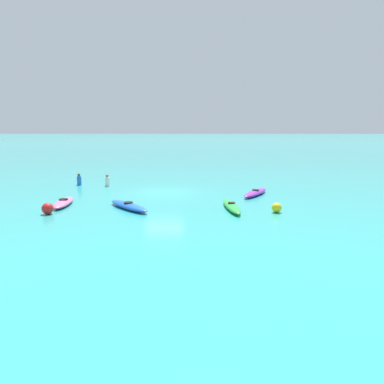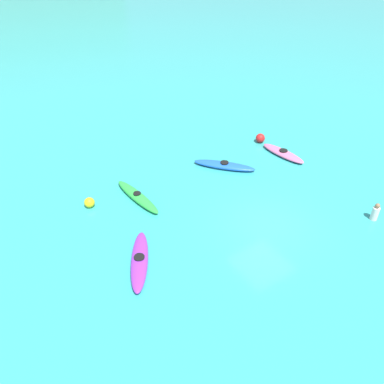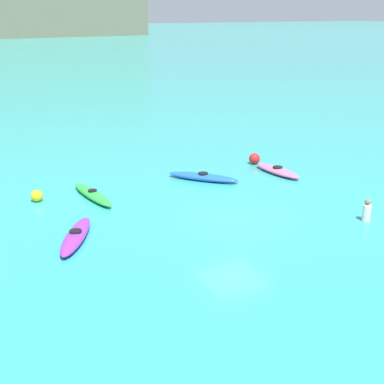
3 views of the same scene
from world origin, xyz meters
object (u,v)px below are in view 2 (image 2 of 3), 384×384
(kayak_pink, at_px, (283,153))
(buoy_red, at_px, (260,138))
(kayak_green, at_px, (137,196))
(buoy_yellow, at_px, (89,203))
(kayak_purple, at_px, (140,260))
(person_near_shore, at_px, (375,212))
(kayak_blue, at_px, (224,165))

(kayak_pink, height_order, buoy_red, buoy_red)
(kayak_green, relative_size, buoy_yellow, 7.07)
(kayak_pink, xyz_separation_m, kayak_purple, (-11.00, -3.14, -0.00))
(buoy_yellow, distance_m, person_near_shore, 13.28)
(kayak_pink, height_order, person_near_shore, person_near_shore)
(kayak_green, xyz_separation_m, buoy_red, (9.12, 1.19, 0.12))
(buoy_yellow, distance_m, buoy_red, 11.32)
(kayak_blue, distance_m, buoy_yellow, 7.60)
(kayak_green, relative_size, person_near_shore, 4.00)
(kayak_blue, relative_size, kayak_green, 0.88)
(person_near_shore, bearing_deg, kayak_purple, 161.40)
(person_near_shore, bearing_deg, kayak_blue, 111.71)
(kayak_pink, relative_size, buoy_yellow, 5.99)
(buoy_red, bearing_deg, kayak_purple, -154.94)
(buoy_yellow, bearing_deg, person_near_shore, -37.68)
(buoy_red, height_order, person_near_shore, person_near_shore)
(buoy_yellow, height_order, person_near_shore, person_near_shore)
(buoy_red, bearing_deg, kayak_pink, -90.72)
(kayak_blue, distance_m, person_near_shore, 7.96)
(buoy_yellow, height_order, buoy_red, buoy_red)
(buoy_yellow, relative_size, person_near_shore, 0.57)
(buoy_red, bearing_deg, buoy_yellow, -177.55)
(kayak_blue, xyz_separation_m, buoy_red, (3.74, 1.21, 0.12))
(person_near_shore, bearing_deg, kayak_green, 138.32)
(kayak_blue, bearing_deg, buoy_yellow, 174.53)
(buoy_red, bearing_deg, person_near_shore, -95.28)
(buoy_yellow, bearing_deg, buoy_red, 2.45)
(buoy_yellow, bearing_deg, kayak_pink, -7.76)
(kayak_purple, xyz_separation_m, person_near_shore, (10.23, -3.44, 0.22))
(kayak_pink, distance_m, buoy_yellow, 11.39)
(kayak_purple, bearing_deg, buoy_red, 25.06)
(buoy_yellow, bearing_deg, kayak_purple, -86.59)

